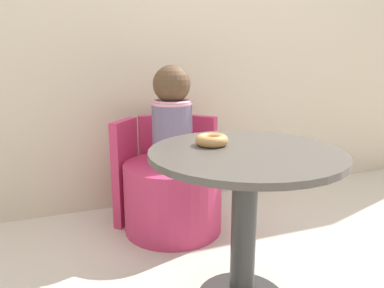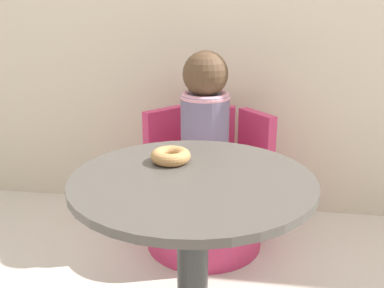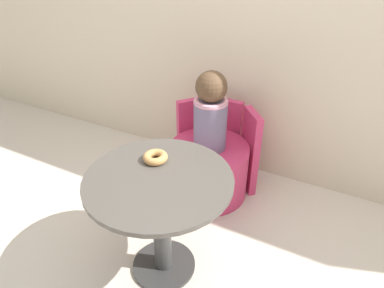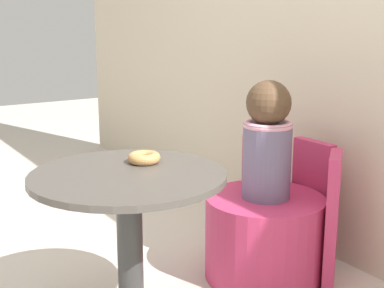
% 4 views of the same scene
% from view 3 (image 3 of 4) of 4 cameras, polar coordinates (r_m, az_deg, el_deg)
% --- Properties ---
extents(ground_plane, '(12.00, 12.00, 0.00)m').
position_cam_3_polar(ground_plane, '(2.09, -2.18, -19.37)').
color(ground_plane, beige).
extents(back_wall, '(6.00, 0.06, 2.40)m').
position_cam_3_polar(back_wall, '(2.39, 11.41, 20.96)').
color(back_wall, beige).
rests_on(back_wall, ground_plane).
extents(round_table, '(0.72, 0.72, 0.63)m').
position_cam_3_polar(round_table, '(1.74, -5.34, -9.81)').
color(round_table, '#333333').
rests_on(round_table, ground_plane).
extents(tub_chair, '(0.55, 0.55, 0.39)m').
position_cam_3_polar(tub_chair, '(2.43, 2.80, -4.33)').
color(tub_chair, '#C63360').
rests_on(tub_chair, ground_plane).
extents(booth_backrest, '(0.65, 0.24, 0.61)m').
position_cam_3_polar(booth_backrest, '(2.54, 5.02, 0.42)').
color(booth_backrest, '#C63360').
rests_on(booth_backrest, ground_plane).
extents(child_figure, '(0.22, 0.22, 0.53)m').
position_cam_3_polar(child_figure, '(2.19, 3.11, 5.38)').
color(child_figure, slate).
rests_on(child_figure, tub_chair).
extents(donut, '(0.13, 0.13, 0.04)m').
position_cam_3_polar(donut, '(1.75, -6.12, -2.21)').
color(donut, tan).
rests_on(donut, round_table).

